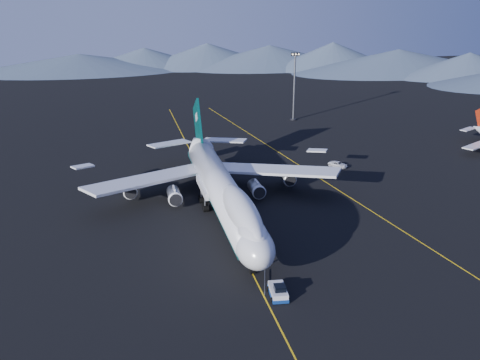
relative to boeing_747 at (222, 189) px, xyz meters
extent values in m
plane|color=black|center=(0.00, -0.03, -5.81)|extent=(500.00, 500.00, 0.00)
cube|color=#E8B40D|center=(0.00, -0.03, -5.80)|extent=(0.25, 220.00, 0.01)
cube|color=#E8B40D|center=(30.00, 9.97, -5.80)|extent=(28.08, 198.09, 0.01)
cone|color=#435367|center=(-40.81, 231.40, 0.19)|extent=(100.00, 100.00, 12.00)
cone|color=#435367|center=(36.76, 232.07, 0.19)|extent=(100.00, 100.00, 12.00)
cone|color=#435367|center=(110.33, 207.46, 0.19)|extent=(100.00, 100.00, 12.00)
cone|color=#435367|center=(171.87, 160.24, 0.19)|extent=(100.00, 100.00, 12.00)
cylinder|color=silver|center=(0.00, -0.03, -0.21)|extent=(6.50, 56.00, 6.50)
ellipsoid|color=silver|center=(0.00, -28.03, -0.21)|extent=(6.50, 10.40, 6.50)
ellipsoid|color=silver|center=(0.00, -18.53, 2.29)|extent=(5.13, 25.16, 5.85)
cube|color=black|center=(0.00, -30.03, 0.99)|extent=(3.60, 1.61, 1.29)
cone|color=silver|center=(0.00, 32.97, 0.59)|extent=(6.50, 12.00, 6.50)
cube|color=#043B38|center=(0.00, 0.97, -1.11)|extent=(6.24, 60.00, 1.10)
cube|color=silver|center=(0.00, 5.47, -1.31)|extent=(7.50, 13.00, 1.60)
cube|color=silver|center=(-14.50, 11.47, -0.61)|extent=(30.62, 23.28, 2.83)
cube|color=silver|center=(14.50, 11.47, -0.61)|extent=(30.62, 23.28, 2.83)
cylinder|color=slate|center=(-9.50, 7.47, -3.41)|extent=(2.90, 5.50, 2.90)
cylinder|color=slate|center=(-19.00, 13.97, -3.41)|extent=(2.90, 5.50, 2.90)
cylinder|color=slate|center=(9.50, 7.47, -3.41)|extent=(2.90, 5.50, 2.90)
cylinder|color=slate|center=(19.00, 13.97, -3.41)|extent=(2.90, 5.50, 2.90)
cube|color=#043B38|center=(0.00, 31.97, 5.59)|extent=(0.55, 14.11, 15.94)
cube|color=silver|center=(-7.50, 34.47, 0.99)|extent=(12.39, 9.47, 0.98)
cube|color=silver|center=(7.50, 34.47, 0.99)|extent=(12.39, 9.47, 0.98)
cylinder|color=black|center=(0.00, -26.53, -5.26)|extent=(0.90, 1.10, 1.10)
cube|color=silver|center=(2.20, -34.32, -4.98)|extent=(2.93, 5.10, 1.22)
cube|color=navy|center=(2.20, -34.32, -5.43)|extent=(3.06, 5.33, 0.55)
cube|color=black|center=(2.20, -34.32, -4.10)|extent=(1.95, 1.95, 1.00)
cone|color=silver|center=(92.55, 40.59, -2.27)|extent=(3.37, 6.21, 3.37)
cube|color=silver|center=(83.69, 28.18, -3.33)|extent=(14.89, 10.05, 0.31)
imported|color=silver|center=(37.21, 24.62, -5.07)|extent=(5.10, 5.77, 1.48)
cylinder|color=black|center=(43.11, 81.03, -5.62)|extent=(2.28, 2.28, 0.38)
cylinder|color=slate|center=(43.11, 81.03, 6.06)|extent=(0.67, 0.67, 23.75)
cube|color=black|center=(43.11, 81.03, 18.22)|extent=(3.04, 0.76, 1.14)
camera|label=1|loc=(-20.28, -104.70, 40.01)|focal=40.00mm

